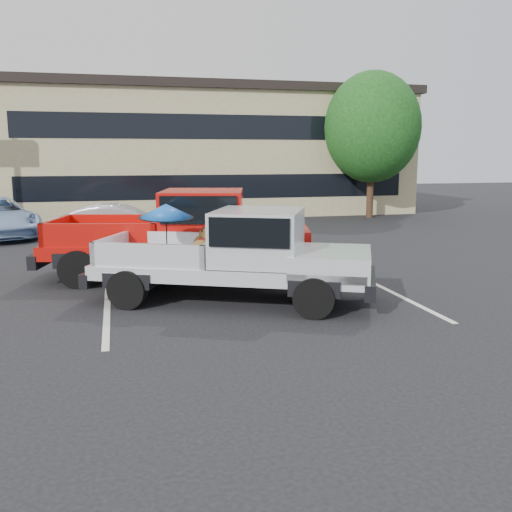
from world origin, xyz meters
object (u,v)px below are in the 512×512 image
object	(u,v)px
silver_pickup	(247,251)
silver_sedan	(121,227)
tree_back	(266,130)
red_pickup	(195,231)
tree_right	(372,127)

from	to	relation	value
silver_pickup	silver_sedan	xyz separation A→B (m)	(-2.39, 7.25, -0.34)
tree_back	silver_pickup	xyz separation A→B (m)	(-6.25, -22.14, -3.36)
silver_pickup	red_pickup	bearing A→B (deg)	129.57
tree_back	silver_pickup	distance (m)	23.25
red_pickup	silver_sedan	bearing A→B (deg)	123.42
red_pickup	tree_right	bearing A→B (deg)	62.98
tree_right	tree_back	world-z (taller)	tree_back
tree_right	silver_pickup	distance (m)	17.19
tree_right	silver_sedan	xyz separation A→B (m)	(-11.64, -6.89, -3.50)
tree_right	silver_pickup	bearing A→B (deg)	-123.19
red_pickup	tree_back	bearing A→B (deg)	84.07
tree_back	silver_sedan	world-z (taller)	tree_back
tree_right	red_pickup	bearing A→B (deg)	-130.58
tree_back	silver_pickup	size ratio (longest dim) A/B	1.19
tree_right	silver_pickup	world-z (taller)	tree_right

